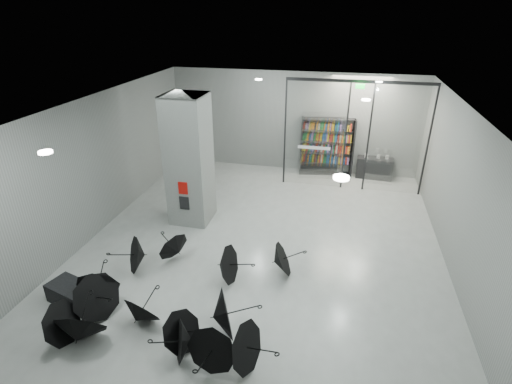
% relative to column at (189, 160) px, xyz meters
% --- Properties ---
extents(room, '(14.00, 14.02, 4.01)m').
position_rel_column_xyz_m(room, '(2.50, -2.00, 0.84)').
color(room, gray).
rests_on(room, ground).
extents(column, '(1.20, 1.20, 4.00)m').
position_rel_column_xyz_m(column, '(0.00, 0.00, 0.00)').
color(column, slate).
rests_on(column, ground).
extents(fire_cabinet, '(0.28, 0.04, 0.38)m').
position_rel_column_xyz_m(fire_cabinet, '(0.00, -0.62, -0.65)').
color(fire_cabinet, '#A50A07').
rests_on(fire_cabinet, column).
extents(info_panel, '(0.30, 0.03, 0.42)m').
position_rel_column_xyz_m(info_panel, '(0.00, -0.62, -1.15)').
color(info_panel, black).
rests_on(info_panel, column).
extents(exit_sign, '(0.30, 0.06, 0.15)m').
position_rel_column_xyz_m(exit_sign, '(4.90, 3.30, 1.82)').
color(exit_sign, '#0CE533').
rests_on(exit_sign, room).
extents(glass_partition, '(5.06, 0.08, 4.00)m').
position_rel_column_xyz_m(glass_partition, '(4.89, 3.50, 0.18)').
color(glass_partition, silver).
rests_on(glass_partition, ground).
extents(bench, '(1.54, 0.98, 0.46)m').
position_rel_column_xyz_m(bench, '(-1.14, -4.41, -1.77)').
color(bench, black).
rests_on(bench, ground).
extents(bookshelf, '(2.14, 0.75, 2.31)m').
position_rel_column_xyz_m(bookshelf, '(3.91, 4.75, -0.85)').
color(bookshelf, black).
rests_on(bookshelf, ground).
extents(shop_counter, '(1.42, 0.64, 0.83)m').
position_rel_column_xyz_m(shop_counter, '(5.85, 4.73, -1.59)').
color(shop_counter, black).
rests_on(shop_counter, ground).
extents(umbrella_cluster, '(5.00, 4.43, 1.28)m').
position_rel_column_xyz_m(umbrella_cluster, '(1.07, -4.37, -1.69)').
color(umbrella_cluster, black).
rests_on(umbrella_cluster, ground).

